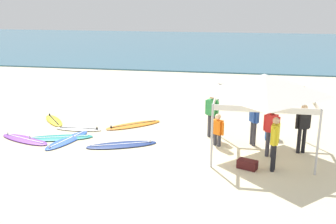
% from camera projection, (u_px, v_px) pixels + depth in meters
% --- Properties ---
extents(ground_plane, '(80.00, 80.00, 0.00)m').
position_uv_depth(ground_plane, '(166.00, 153.00, 13.45)').
color(ground_plane, beige).
extents(sea, '(80.00, 36.00, 0.10)m').
position_uv_depth(sea, '(219.00, 45.00, 45.28)').
color(sea, '#386B84').
rests_on(sea, ground).
extents(canopy_tent, '(3.24, 3.24, 2.75)m').
position_uv_depth(canopy_tent, '(264.00, 85.00, 12.90)').
color(canopy_tent, '#B7B7BC').
rests_on(canopy_tent, ground).
extents(surfboard_blue, '(1.20, 2.36, 0.19)m').
position_uv_depth(surfboard_blue, '(67.00, 140.00, 14.62)').
color(surfboard_blue, blue).
rests_on(surfboard_blue, ground).
extents(surfboard_yellow, '(1.60, 1.78, 0.19)m').
position_uv_depth(surfboard_yellow, '(54.00, 120.00, 17.02)').
color(surfboard_yellow, yellow).
rests_on(surfboard_yellow, ground).
extents(surfboard_orange, '(2.31, 2.04, 0.19)m').
position_uv_depth(surfboard_orange, '(133.00, 125.00, 16.40)').
color(surfboard_orange, orange).
rests_on(surfboard_orange, ground).
extents(surfboard_white, '(1.92, 0.56, 0.19)m').
position_uv_depth(surfboard_white, '(79.00, 129.00, 15.90)').
color(surfboard_white, white).
rests_on(surfboard_white, ground).
extents(surfboard_purple, '(2.37, 1.36, 0.19)m').
position_uv_depth(surfboard_purple, '(24.00, 139.00, 14.71)').
color(surfboard_purple, purple).
rests_on(surfboard_purple, ground).
extents(surfboard_navy, '(2.62, 1.62, 0.19)m').
position_uv_depth(surfboard_navy, '(122.00, 145.00, 14.16)').
color(surfboard_navy, navy).
rests_on(surfboard_navy, ground).
extents(surfboard_teal, '(2.66, 1.45, 0.19)m').
position_uv_depth(surfboard_teal, '(58.00, 138.00, 14.88)').
color(surfboard_teal, '#19847F').
rests_on(surfboard_teal, ground).
extents(person_blue, '(0.35, 0.51, 1.71)m').
position_uv_depth(person_blue, '(254.00, 119.00, 13.97)').
color(person_blue, '#383842').
rests_on(person_blue, ground).
extents(person_red, '(0.51, 0.34, 1.71)m').
position_uv_depth(person_red, '(271.00, 129.00, 12.90)').
color(person_red, '#383842').
rests_on(person_red, ground).
extents(person_yellow, '(0.30, 0.54, 1.71)m').
position_uv_depth(person_yellow, '(275.00, 140.00, 11.86)').
color(person_yellow, black).
rests_on(person_yellow, ground).
extents(person_black, '(0.52, 0.33, 1.71)m').
position_uv_depth(person_black, '(303.00, 125.00, 13.24)').
color(person_black, black).
rests_on(person_black, ground).
extents(person_green, '(0.52, 0.33, 1.71)m').
position_uv_depth(person_green, '(212.00, 112.00, 14.80)').
color(person_green, '#383842').
rests_on(person_green, ground).
extents(person_orange, '(0.47, 0.38, 1.20)m').
position_uv_depth(person_orange, '(218.00, 128.00, 13.99)').
color(person_orange, '#383842').
rests_on(person_orange, ground).
extents(gear_bag_near_tent, '(0.68, 0.53, 0.28)m').
position_uv_depth(gear_bag_near_tent, '(247.00, 164.00, 12.20)').
color(gear_bag_near_tent, '#4C1919').
rests_on(gear_bag_near_tent, ground).
extents(cooler_box, '(0.50, 0.36, 0.39)m').
position_uv_depth(cooler_box, '(272.00, 134.00, 14.77)').
color(cooler_box, '#2D60B7').
rests_on(cooler_box, ground).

